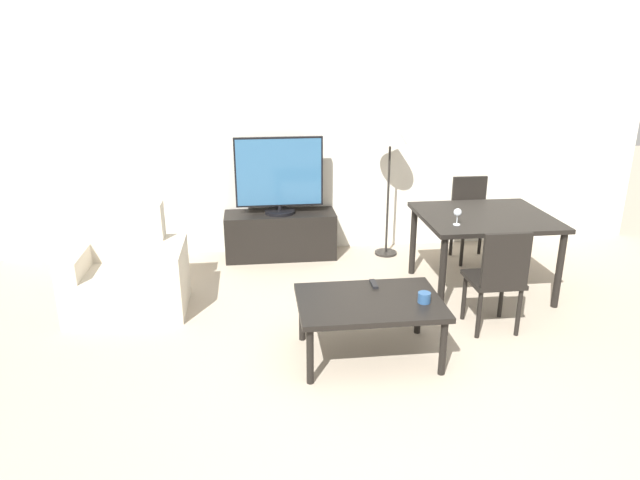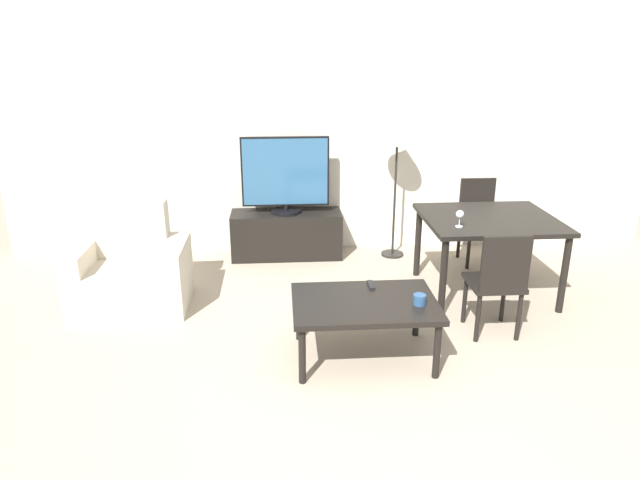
% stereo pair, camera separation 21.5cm
% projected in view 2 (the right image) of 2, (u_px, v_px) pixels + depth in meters
% --- Properties ---
extents(ground_plane, '(18.00, 18.00, 0.00)m').
position_uv_depth(ground_plane, '(386.00, 427.00, 3.45)').
color(ground_plane, tan).
extents(wall_back, '(7.09, 0.06, 2.70)m').
position_uv_depth(wall_back, '(336.00, 127.00, 6.06)').
color(wall_back, silver).
rests_on(wall_back, ground_plane).
extents(armchair, '(0.97, 0.68, 0.89)m').
position_uv_depth(armchair, '(131.00, 272.00, 4.97)').
color(armchair, beige).
rests_on(armchair, ground_plane).
extents(tv_stand, '(1.17, 0.41, 0.49)m').
position_uv_depth(tv_stand, '(287.00, 234.00, 6.13)').
color(tv_stand, black).
rests_on(tv_stand, ground_plane).
extents(tv, '(0.91, 0.32, 0.80)m').
position_uv_depth(tv, '(285.00, 175.00, 5.91)').
color(tv, black).
rests_on(tv, tv_stand).
extents(coffee_table, '(1.03, 0.72, 0.46)m').
position_uv_depth(coffee_table, '(364.00, 307.00, 4.09)').
color(coffee_table, black).
rests_on(coffee_table, ground_plane).
extents(dining_table, '(1.16, 1.02, 0.73)m').
position_uv_depth(dining_table, '(489.00, 226.00, 5.10)').
color(dining_table, black).
rests_on(dining_table, ground_plane).
extents(dining_chair_near, '(0.40, 0.40, 0.87)m').
position_uv_depth(dining_chair_near, '(498.00, 279.00, 4.37)').
color(dining_chair_near, black).
rests_on(dining_chair_near, ground_plane).
extents(dining_chair_far, '(0.40, 0.40, 0.87)m').
position_uv_depth(dining_chair_far, '(479.00, 216.00, 5.94)').
color(dining_chair_far, black).
rests_on(dining_chair_far, ground_plane).
extents(floor_lamp, '(0.34, 0.34, 1.47)m').
position_uv_depth(floor_lamp, '(397.00, 138.00, 5.81)').
color(floor_lamp, black).
rests_on(floor_lamp, ground_plane).
extents(remote_primary, '(0.04, 0.15, 0.02)m').
position_uv_depth(remote_primary, '(371.00, 285.00, 4.31)').
color(remote_primary, black).
rests_on(remote_primary, coffee_table).
extents(cup_white_near, '(0.09, 0.09, 0.07)m').
position_uv_depth(cup_white_near, '(420.00, 300.00, 4.00)').
color(cup_white_near, navy).
rests_on(cup_white_near, coffee_table).
extents(wine_glass_left, '(0.07, 0.07, 0.15)m').
position_uv_depth(wine_glass_left, '(460.00, 215.00, 4.77)').
color(wine_glass_left, silver).
rests_on(wine_glass_left, dining_table).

